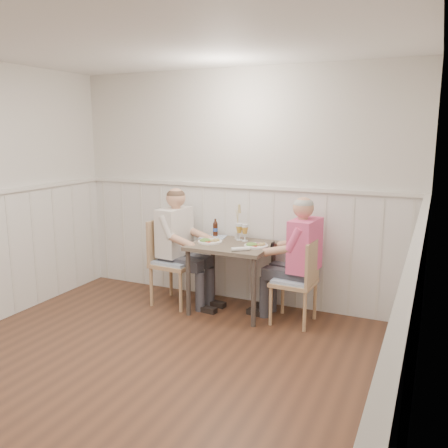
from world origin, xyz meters
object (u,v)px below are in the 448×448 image
(diner_cream, at_px, (178,255))
(beer_bottle, at_px, (215,229))
(chair_right, at_px, (299,278))
(chair_left, at_px, (171,258))
(dining_table, at_px, (232,254))
(grass_vase, at_px, (237,223))
(man_in_pink, at_px, (300,269))

(diner_cream, height_order, beer_bottle, diner_cream)
(chair_right, xyz_separation_m, beer_bottle, (-1.06, 0.29, 0.37))
(chair_left, bearing_deg, chair_right, 0.81)
(dining_table, bearing_deg, diner_cream, -179.48)
(dining_table, height_order, grass_vase, grass_vase)
(chair_right, xyz_separation_m, man_in_pink, (-0.01, 0.07, 0.08))
(chair_right, height_order, beer_bottle, beer_bottle)
(diner_cream, relative_size, beer_bottle, 6.63)
(dining_table, xyz_separation_m, diner_cream, (-0.66, -0.01, -0.08))
(chair_right, xyz_separation_m, chair_left, (-1.48, -0.02, 0.05))
(man_in_pink, relative_size, diner_cream, 0.98)
(chair_right, distance_m, diner_cream, 1.41)
(chair_left, relative_size, beer_bottle, 4.76)
(diner_cream, bearing_deg, dining_table, 0.52)
(chair_left, height_order, grass_vase, grass_vase)
(dining_table, distance_m, chair_left, 0.74)
(chair_left, height_order, diner_cream, diner_cream)
(man_in_pink, height_order, diner_cream, diner_cream)
(diner_cream, xyz_separation_m, beer_bottle, (0.34, 0.26, 0.28))
(chair_left, xyz_separation_m, beer_bottle, (0.41, 0.31, 0.32))
(man_in_pink, height_order, grass_vase, man_in_pink)
(chair_right, bearing_deg, dining_table, 177.95)
(dining_table, bearing_deg, man_in_pink, 3.33)
(grass_vase, bearing_deg, chair_right, -18.10)
(dining_table, relative_size, man_in_pink, 0.64)
(dining_table, height_order, beer_bottle, beer_bottle)
(chair_right, distance_m, man_in_pink, 0.10)
(dining_table, distance_m, beer_bottle, 0.45)
(man_in_pink, xyz_separation_m, grass_vase, (-0.78, 0.19, 0.39))
(man_in_pink, bearing_deg, grass_vase, 166.43)
(chair_right, xyz_separation_m, diner_cream, (-1.41, 0.02, 0.09))
(man_in_pink, bearing_deg, diner_cream, -177.99)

